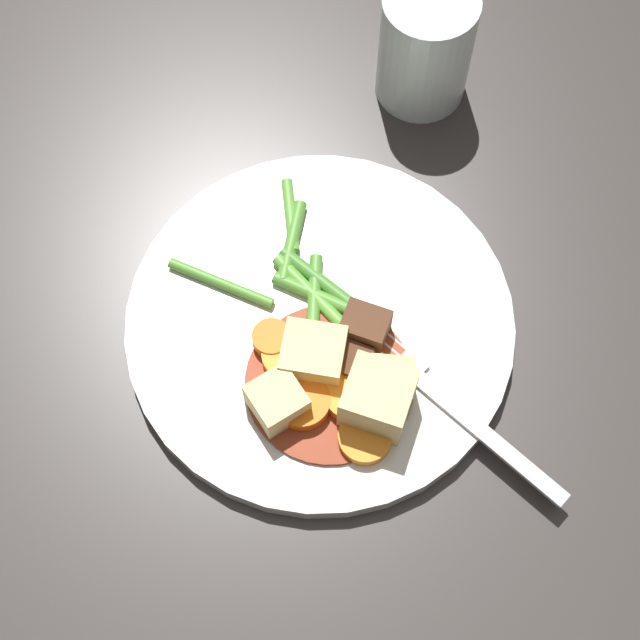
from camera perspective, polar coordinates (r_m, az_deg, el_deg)
ground_plane at (r=0.64m, az=0.00°, el=-0.51°), size 3.00×3.00×0.00m
dinner_plate at (r=0.63m, az=0.00°, el=-0.26°), size 0.25×0.25×0.01m
stew_sauce at (r=0.61m, az=0.56°, el=-3.70°), size 0.11×0.11×0.00m
carrot_slice_0 at (r=0.59m, az=2.46°, el=-6.98°), size 0.04×0.04×0.01m
carrot_slice_1 at (r=0.60m, az=-0.02°, el=-4.13°), size 0.03×0.03×0.01m
carrot_slice_2 at (r=0.60m, az=-1.07°, el=-4.85°), size 0.05×0.05×0.01m
carrot_slice_3 at (r=0.62m, az=-2.87°, el=-1.15°), size 0.03×0.03×0.01m
carrot_slice_4 at (r=0.61m, az=-1.84°, el=-2.15°), size 0.04×0.04×0.01m
carrot_slice_5 at (r=0.60m, az=1.78°, el=-4.56°), size 0.04×0.04×0.01m
potato_chunk_0 at (r=0.60m, az=4.19°, el=-3.46°), size 0.03×0.03×0.02m
potato_chunk_1 at (r=0.59m, az=3.42°, el=-4.63°), size 0.05×0.05×0.04m
potato_chunk_2 at (r=0.60m, az=-0.40°, el=-2.07°), size 0.05×0.05×0.03m
potato_chunk_3 at (r=0.59m, az=-2.53°, el=-4.79°), size 0.04×0.04×0.03m
meat_chunk_0 at (r=0.61m, az=2.66°, el=-0.44°), size 0.04×0.04×0.02m
meat_chunk_1 at (r=0.61m, az=1.81°, el=-2.50°), size 0.03×0.03×0.02m
green_bean_0 at (r=0.65m, az=-1.64°, el=4.64°), size 0.06×0.04×0.01m
green_bean_1 at (r=0.63m, az=-0.16°, el=1.17°), size 0.06×0.03×0.01m
green_bean_2 at (r=0.63m, az=-0.20°, el=2.49°), size 0.06×0.04×0.01m
green_bean_3 at (r=0.66m, az=-1.75°, el=6.15°), size 0.06×0.02×0.01m
green_bean_4 at (r=0.64m, az=-5.84°, el=2.17°), size 0.06×0.06×0.01m
green_bean_5 at (r=0.63m, az=-0.90°, el=1.49°), size 0.07×0.03×0.01m
green_bean_6 at (r=0.63m, az=-0.27°, el=1.68°), size 0.04×0.04×0.01m
fork at (r=0.61m, az=7.32°, el=-4.70°), size 0.16×0.10×0.00m
water_glass at (r=0.71m, az=6.20°, el=15.69°), size 0.07×0.07×0.09m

